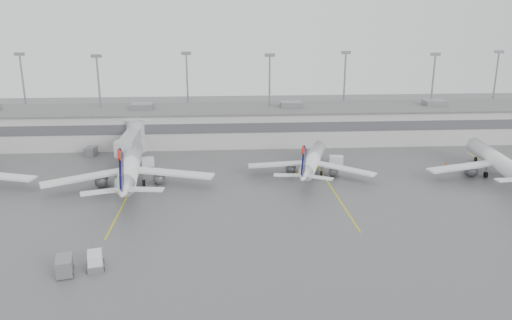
{
  "coord_description": "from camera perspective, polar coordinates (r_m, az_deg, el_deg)",
  "views": [
    {
      "loc": [
        -1.4,
        -58.7,
        28.83
      ],
      "look_at": [
        4.28,
        24.0,
        5.0
      ],
      "focal_mm": 35.0,
      "sensor_mm": 36.0,
      "label": 1
    }
  ],
  "objects": [
    {
      "name": "ground",
      "position": [
        65.41,
        -2.34,
        -10.13
      ],
      "size": [
        260.0,
        260.0,
        0.0
      ],
      "primitive_type": "plane",
      "color": "#525255",
      "rests_on": "ground"
    },
    {
      "name": "terminal",
      "position": [
        119.26,
        -3.18,
        4.08
      ],
      "size": [
        152.0,
        17.0,
        9.45
      ],
      "color": "#ADAEA8",
      "rests_on": "ground"
    },
    {
      "name": "light_masts",
      "position": [
        123.6,
        -3.28,
        8.2
      ],
      "size": [
        142.4,
        8.0,
        20.6
      ],
      "color": "gray",
      "rests_on": "ground"
    },
    {
      "name": "jet_bridge_right",
      "position": [
        109.04,
        -13.92,
        2.33
      ],
      "size": [
        4.0,
        17.2,
        7.0
      ],
      "color": "#929597",
      "rests_on": "ground"
    },
    {
      "name": "stand_markings",
      "position": [
        87.59,
        -2.8,
        -3.19
      ],
      "size": [
        105.25,
        40.0,
        0.01
      ],
      "color": "#CBBB0B",
      "rests_on": "ground"
    },
    {
      "name": "jet_mid_left",
      "position": [
        90.35,
        -14.23,
        -0.87
      ],
      "size": [
        29.36,
        33.05,
        10.7
      ],
      "rotation": [
        0.0,
        0.0,
        0.1
      ],
      "color": "white",
      "rests_on": "ground"
    },
    {
      "name": "jet_mid_right",
      "position": [
        94.58,
        6.44,
        -0.09
      ],
      "size": [
        22.92,
        26.11,
        8.73
      ],
      "rotation": [
        0.0,
        0.0,
        -0.31
      ],
      "color": "white",
      "rests_on": "ground"
    },
    {
      "name": "jet_far_right",
      "position": [
        102.85,
        25.94,
        -0.11
      ],
      "size": [
        27.12,
        30.58,
        9.91
      ],
      "rotation": [
        0.0,
        0.0,
        -0.13
      ],
      "color": "white",
      "rests_on": "ground"
    },
    {
      "name": "baggage_tug",
      "position": [
        63.47,
        -17.9,
        -11.05
      ],
      "size": [
        2.59,
        3.4,
        1.96
      ],
      "rotation": [
        0.0,
        0.0,
        0.24
      ],
      "color": "silver",
      "rests_on": "ground"
    },
    {
      "name": "baggage_cart",
      "position": [
        63.17,
        -21.05,
        -11.2
      ],
      "size": [
        2.5,
        3.49,
        2.03
      ],
      "rotation": [
        0.0,
        0.0,
        0.24
      ],
      "color": "slate",
      "rests_on": "ground"
    },
    {
      "name": "gse_uld_b",
      "position": [
        102.36,
        -12.29,
        -0.19
      ],
      "size": [
        2.78,
        2.22,
        1.73
      ],
      "primitive_type": "cube",
      "rotation": [
        0.0,
        0.0,
        0.27
      ],
      "color": "silver",
      "rests_on": "ground"
    },
    {
      "name": "gse_uld_c",
      "position": [
        101.65,
        9.16,
        -0.08
      ],
      "size": [
        3.03,
        2.33,
        1.92
      ],
      "primitive_type": "cube",
      "rotation": [
        0.0,
        0.0,
        -0.21
      ],
      "color": "silver",
      "rests_on": "ground"
    },
    {
      "name": "gse_loader",
      "position": [
        113.09,
        -18.32,
        0.94
      ],
      "size": [
        2.3,
        3.28,
        1.91
      ],
      "primitive_type": "cube",
      "rotation": [
        0.0,
        0.0,
        -0.13
      ],
      "color": "slate",
      "rests_on": "ground"
    },
    {
      "name": "cone_b",
      "position": [
        97.77,
        -14.87,
        -1.43
      ],
      "size": [
        0.48,
        0.48,
        0.77
      ],
      "primitive_type": "cone",
      "color": "#FB6005",
      "rests_on": "ground"
    },
    {
      "name": "cone_c",
      "position": [
        95.05,
        4.66,
        -1.46
      ],
      "size": [
        0.42,
        0.42,
        0.67
      ],
      "primitive_type": "cone",
      "color": "#FB6005",
      "rests_on": "ground"
    },
    {
      "name": "cone_d",
      "position": [
        108.53,
        20.85,
        -0.26
      ],
      "size": [
        0.43,
        0.43,
        0.68
      ],
      "primitive_type": "cone",
      "color": "#FB6005",
      "rests_on": "ground"
    }
  ]
}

